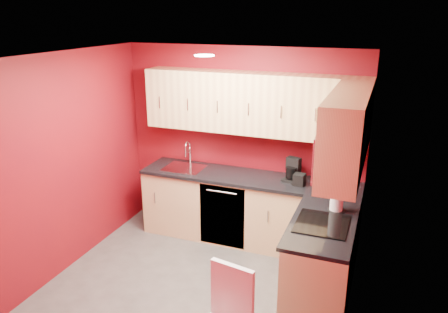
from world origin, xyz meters
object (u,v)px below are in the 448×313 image
Objects in this scene: napkin_holder at (299,180)px; paper_towel at (337,197)px; microwave at (340,153)px; sink at (185,165)px; coffee_maker at (291,170)px.

napkin_holder is 0.45× the size of paper_towel.
napkin_holder is (-0.53, 0.93, -0.68)m from microwave.
microwave is at bearing -60.21° from napkin_holder.
sink is 1.83× the size of coffee_maker.
microwave is 2.43m from sink.
napkin_holder is (0.13, -0.11, -0.07)m from coffee_maker.
sink is (-2.09, 1.00, -0.72)m from microwave.
sink is at bearing 162.78° from paper_towel.
microwave is 2.42× the size of paper_towel.
paper_towel is (2.07, -0.64, 0.12)m from sink.
coffee_maker is (1.43, 0.04, 0.11)m from sink.
microwave is at bearing -25.60° from sink.
paper_towel is (-0.03, 0.36, -0.59)m from microwave.
microwave is 5.40× the size of napkin_holder.
microwave is at bearing -42.38° from coffee_maker.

